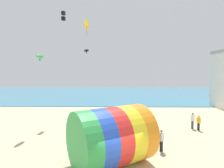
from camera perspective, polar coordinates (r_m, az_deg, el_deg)
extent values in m
cube|color=teal|center=(50.35, 1.51, -3.03)|extent=(120.00, 40.00, 0.10)
cylinder|color=green|center=(10.98, -9.41, -18.40)|extent=(2.82, 3.72, 3.77)
cylinder|color=blue|center=(11.34, -4.62, -17.61)|extent=(2.82, 3.72, 3.77)
cylinder|color=red|center=(11.77, -0.18, -16.78)|extent=(2.82, 3.72, 3.77)
cylinder|color=yellow|center=(12.27, 3.88, -15.92)|extent=(2.82, 3.72, 3.77)
cylinder|color=orange|center=(12.81, 7.58, -15.07)|extent=(2.82, 3.72, 3.77)
cylinder|color=black|center=(13.12, 9.36, -14.64)|extent=(1.89, 2.98, 3.47)
cylinder|color=black|center=(14.64, 15.80, -18.89)|extent=(0.24, 0.24, 0.82)
cube|color=white|center=(14.38, 15.85, -16.25)|extent=(0.42, 0.40, 0.62)
sphere|color=tan|center=(14.24, 15.89, -14.59)|extent=(0.22, 0.22, 0.22)
ellipsoid|color=green|center=(19.78, -22.50, 8.24)|extent=(0.62, 1.34, 0.48)
cube|color=#1E642A|center=(19.76, -22.48, 7.43)|extent=(0.03, 0.19, 0.34)
cube|color=black|center=(26.15, -15.61, 21.37)|extent=(0.48, 0.48, 0.47)
cube|color=black|center=(25.94, -15.58, 19.89)|extent=(0.48, 0.48, 0.47)
cylinder|color=black|center=(26.04, -15.59, 20.64)|extent=(0.02, 0.02, 1.25)
ellipsoid|color=black|center=(24.86, -8.35, 10.76)|extent=(1.11, 1.19, 0.44)
cube|color=black|center=(24.83, -8.35, 10.20)|extent=(0.12, 0.14, 0.30)
cube|color=yellow|center=(15.98, -8.27, 18.65)|extent=(0.54, 0.57, 0.78)
cylinder|color=olive|center=(15.85, -8.25, 16.74)|extent=(0.03, 0.03, 0.80)
cylinder|color=black|center=(20.79, 26.40, -12.34)|extent=(0.24, 0.24, 0.77)
cube|color=yellow|center=(20.61, 26.45, -10.53)|extent=(0.39, 0.42, 0.58)
sphere|color=tan|center=(20.52, 26.49, -9.41)|extent=(0.21, 0.21, 0.21)
cylinder|color=#383D56|center=(21.07, 24.75, -11.97)|extent=(0.24, 0.24, 0.85)
cube|color=white|center=(20.89, 24.81, -10.01)|extent=(0.42, 0.34, 0.64)
sphere|color=#9E7051|center=(20.79, 24.85, -8.79)|extent=(0.23, 0.23, 0.23)
cylinder|color=#726651|center=(17.96, -3.03, -14.33)|extent=(0.24, 0.24, 0.88)
cube|color=#232328|center=(17.74, -3.04, -11.98)|extent=(0.39, 0.27, 0.66)
sphere|color=beige|center=(17.62, -3.04, -10.52)|extent=(0.24, 0.24, 0.24)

